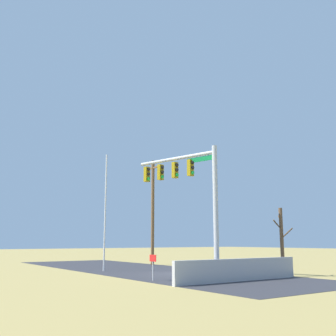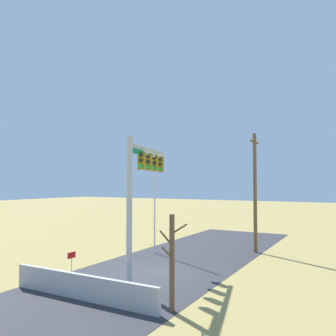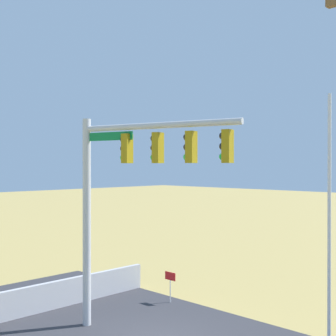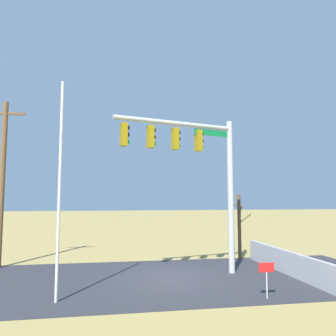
% 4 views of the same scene
% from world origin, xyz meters
% --- Properties ---
extents(ground_plane, '(160.00, 160.00, 0.00)m').
position_xyz_m(ground_plane, '(0.00, 0.00, 0.00)').
color(ground_plane, '#9E894C').
extents(road_surface, '(28.00, 8.00, 0.01)m').
position_xyz_m(road_surface, '(-4.00, 0.00, 0.01)').
color(road_surface, '#2D2D33').
rests_on(road_surface, ground_plane).
extents(sidewalk_corner, '(6.00, 6.00, 0.01)m').
position_xyz_m(sidewalk_corner, '(3.93, 0.49, 0.00)').
color(sidewalk_corner, '#B7B5AD').
rests_on(sidewalk_corner, ground_plane).
extents(retaining_fence, '(0.20, 7.65, 1.05)m').
position_xyz_m(retaining_fence, '(5.32, -0.24, 0.53)').
color(retaining_fence, '#A8A8AD').
rests_on(retaining_fence, ground_plane).
extents(signal_mast, '(5.69, 1.62, 7.12)m').
position_xyz_m(signal_mast, '(1.21, 0.06, 5.09)').
color(signal_mast, '#B2B5BA').
rests_on(signal_mast, ground_plane).
extents(flagpole, '(0.10, 0.10, 7.53)m').
position_xyz_m(flagpole, '(-4.36, -2.56, 3.77)').
color(flagpole, silver).
rests_on(flagpole, ground_plane).
extents(utility_pole, '(1.90, 0.26, 8.44)m').
position_xyz_m(utility_pole, '(-8.12, 3.51, 4.38)').
color(utility_pole, brown).
rests_on(utility_pole, ground_plane).
extents(bare_tree, '(1.27, 1.02, 3.68)m').
position_xyz_m(bare_tree, '(4.65, 3.72, 1.90)').
color(bare_tree, brown).
rests_on(bare_tree, ground_plane).
extents(open_sign, '(0.56, 0.04, 1.22)m').
position_xyz_m(open_sign, '(2.70, -3.41, 0.91)').
color(open_sign, silver).
rests_on(open_sign, ground_plane).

